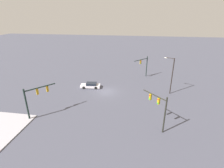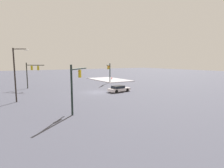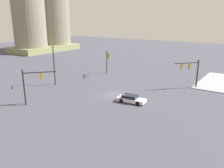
{
  "view_description": "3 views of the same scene",
  "coord_description": "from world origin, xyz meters",
  "px_view_note": "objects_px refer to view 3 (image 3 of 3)",
  "views": [
    {
      "loc": [
        33.75,
        6.68,
        16.02
      ],
      "look_at": [
        0.76,
        1.42,
        2.26
      ],
      "focal_mm": 27.61,
      "sensor_mm": 36.0,
      "label": 1
    },
    {
      "loc": [
        -30.21,
        15.07,
        5.84
      ],
      "look_at": [
        -2.82,
        -1.71,
        1.8
      ],
      "focal_mm": 28.48,
      "sensor_mm": 36.0,
      "label": 2
    },
    {
      "loc": [
        -31.83,
        -20.74,
        12.77
      ],
      "look_at": [
        -2.34,
        -0.76,
        2.66
      ],
      "focal_mm": 36.87,
      "sensor_mm": 36.0,
      "label": 3
    }
  ],
  "objects_px": {
    "streetlamp_curved_arm": "(54,63)",
    "traffic_signal_opposite_side": "(107,59)",
    "sedan_car_approaching": "(131,99)",
    "traffic_signal_near_corner": "(192,69)",
    "traffic_signal_cross_street": "(31,81)"
  },
  "relations": [
    {
      "from": "streetlamp_curved_arm",
      "to": "sedan_car_approaching",
      "type": "xyz_separation_m",
      "value": [
        -0.18,
        -17.47,
        -3.93
      ]
    },
    {
      "from": "traffic_signal_near_corner",
      "to": "streetlamp_curved_arm",
      "type": "bearing_deg",
      "value": -21.53
    },
    {
      "from": "traffic_signal_cross_street",
      "to": "streetlamp_curved_arm",
      "type": "bearing_deg",
      "value": 71.4
    },
    {
      "from": "traffic_signal_opposite_side",
      "to": "traffic_signal_cross_street",
      "type": "xyz_separation_m",
      "value": [
        -22.47,
        -1.78,
        -0.19
      ]
    },
    {
      "from": "traffic_signal_near_corner",
      "to": "sedan_car_approaching",
      "type": "bearing_deg",
      "value": 16.24
    },
    {
      "from": "traffic_signal_near_corner",
      "to": "sedan_car_approaching",
      "type": "distance_m",
      "value": 14.52
    },
    {
      "from": "traffic_signal_cross_street",
      "to": "streetlamp_curved_arm",
      "type": "distance_m",
      "value": 10.88
    },
    {
      "from": "traffic_signal_near_corner",
      "to": "traffic_signal_opposite_side",
      "type": "relative_size",
      "value": 0.95
    },
    {
      "from": "streetlamp_curved_arm",
      "to": "sedan_car_approaching",
      "type": "height_order",
      "value": "streetlamp_curved_arm"
    },
    {
      "from": "traffic_signal_cross_street",
      "to": "traffic_signal_opposite_side",
      "type": "bearing_deg",
      "value": 46.34
    },
    {
      "from": "traffic_signal_opposite_side",
      "to": "traffic_signal_cross_street",
      "type": "bearing_deg",
      "value": -38.55
    },
    {
      "from": "sedan_car_approaching",
      "to": "traffic_signal_near_corner",
      "type": "bearing_deg",
      "value": 60.81
    },
    {
      "from": "traffic_signal_opposite_side",
      "to": "sedan_car_approaching",
      "type": "height_order",
      "value": "traffic_signal_opposite_side"
    },
    {
      "from": "traffic_signal_opposite_side",
      "to": "sedan_car_approaching",
      "type": "relative_size",
      "value": 1.22
    },
    {
      "from": "streetlamp_curved_arm",
      "to": "traffic_signal_opposite_side",
      "type": "bearing_deg",
      "value": 110.54
    }
  ]
}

